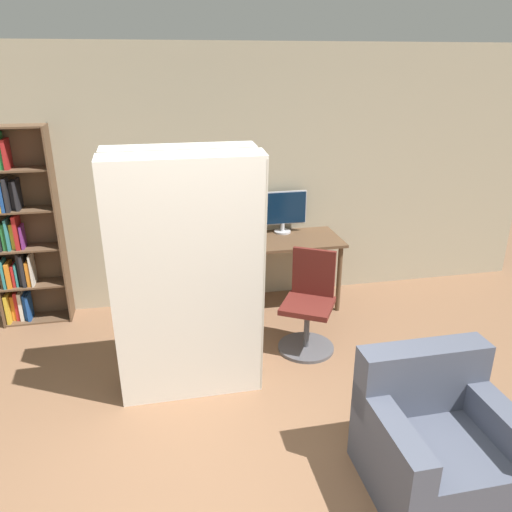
# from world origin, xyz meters

# --- Properties ---
(wall_back) EXTENTS (8.00, 0.06, 2.70)m
(wall_back) POSITION_xyz_m (0.00, 3.28, 1.35)
(wall_back) COLOR tan
(wall_back) RESTS_ON ground
(desk) EXTENTS (1.14, 0.65, 0.76)m
(desk) POSITION_xyz_m (1.03, 2.92, 0.65)
(desk) COLOR brown
(desk) RESTS_ON ground
(monitor) EXTENTS (0.53, 0.18, 0.46)m
(monitor) POSITION_xyz_m (1.04, 3.14, 1.02)
(monitor) COLOR #B7B7BC
(monitor) RESTS_ON desk
(office_chair) EXTENTS (0.60, 0.60, 0.93)m
(office_chair) POSITION_xyz_m (1.00, 2.03, 0.37)
(office_chair) COLOR #4C4C51
(office_chair) RESTS_ON ground
(bookshelf) EXTENTS (0.66, 0.28, 1.97)m
(bookshelf) POSITION_xyz_m (-1.64, 3.14, 0.98)
(bookshelf) COLOR brown
(bookshelf) RESTS_ON ground
(mattress_near) EXTENTS (1.10, 0.39, 1.96)m
(mattress_near) POSITION_xyz_m (-0.11, 1.47, 0.98)
(mattress_near) COLOR silver
(mattress_near) RESTS_ON ground
(mattress_far) EXTENTS (1.10, 0.31, 1.96)m
(mattress_far) POSITION_xyz_m (-0.11, 1.77, 0.98)
(mattress_far) COLOR silver
(mattress_far) RESTS_ON ground
(armchair) EXTENTS (0.85, 0.80, 0.85)m
(armchair) POSITION_xyz_m (1.29, 0.30, 0.32)
(armchair) COLOR #474C5B
(armchair) RESTS_ON ground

